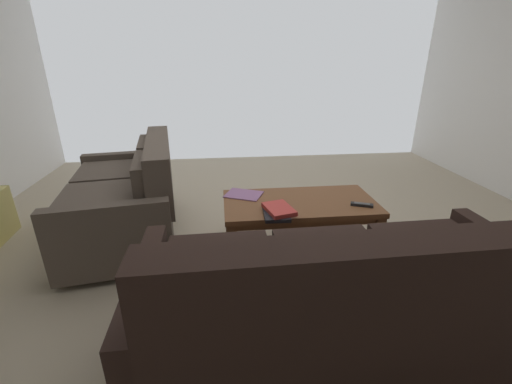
{
  "coord_description": "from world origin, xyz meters",
  "views": [
    {
      "loc": [
        0.42,
        2.42,
        1.45
      ],
      "look_at": [
        0.2,
        0.4,
        0.64
      ],
      "focal_mm": 23.26,
      "sensor_mm": 36.0,
      "label": 1
    }
  ],
  "objects_px": {
    "sofa_main": "(344,305)",
    "coffee_table": "(299,209)",
    "tv_remote": "(362,205)",
    "loose_magazine": "(244,194)",
    "book_stack": "(277,211)",
    "loveseat_near": "(129,198)"
  },
  "relations": [
    {
      "from": "book_stack",
      "to": "loose_magazine",
      "type": "relative_size",
      "value": 1.01
    },
    {
      "from": "tv_remote",
      "to": "loveseat_near",
      "type": "bearing_deg",
      "value": -16.81
    },
    {
      "from": "sofa_main",
      "to": "tv_remote",
      "type": "xyz_separation_m",
      "value": [
        -0.47,
        -0.94,
        0.08
      ]
    },
    {
      "from": "coffee_table",
      "to": "tv_remote",
      "type": "xyz_separation_m",
      "value": [
        -0.44,
        0.14,
        0.08
      ]
    },
    {
      "from": "loose_magazine",
      "to": "sofa_main",
      "type": "bearing_deg",
      "value": -139.1
    },
    {
      "from": "sofa_main",
      "to": "tv_remote",
      "type": "relative_size",
      "value": 11.79
    },
    {
      "from": "loose_magazine",
      "to": "tv_remote",
      "type": "bearing_deg",
      "value": -86.1
    },
    {
      "from": "book_stack",
      "to": "coffee_table",
      "type": "bearing_deg",
      "value": -134.41
    },
    {
      "from": "coffee_table",
      "to": "sofa_main",
      "type": "bearing_deg",
      "value": 88.06
    },
    {
      "from": "tv_remote",
      "to": "loose_magazine",
      "type": "relative_size",
      "value": 0.59
    },
    {
      "from": "sofa_main",
      "to": "loose_magazine",
      "type": "relative_size",
      "value": 7.01
    },
    {
      "from": "sofa_main",
      "to": "book_stack",
      "type": "distance_m",
      "value": 0.89
    },
    {
      "from": "book_stack",
      "to": "tv_remote",
      "type": "distance_m",
      "value": 0.65
    },
    {
      "from": "sofa_main",
      "to": "loveseat_near",
      "type": "distance_m",
      "value": 2.0
    },
    {
      "from": "sofa_main",
      "to": "book_stack",
      "type": "height_order",
      "value": "sofa_main"
    },
    {
      "from": "loveseat_near",
      "to": "tv_remote",
      "type": "xyz_separation_m",
      "value": [
        -1.81,
        0.55,
        0.09
      ]
    },
    {
      "from": "book_stack",
      "to": "loose_magazine",
      "type": "height_order",
      "value": "book_stack"
    },
    {
      "from": "sofa_main",
      "to": "coffee_table",
      "type": "bearing_deg",
      "value": -91.94
    },
    {
      "from": "coffee_table",
      "to": "book_stack",
      "type": "xyz_separation_m",
      "value": [
        0.21,
        0.21,
        0.09
      ]
    },
    {
      "from": "book_stack",
      "to": "loose_magazine",
      "type": "xyz_separation_m",
      "value": [
        0.21,
        -0.38,
        -0.02
      ]
    },
    {
      "from": "loveseat_near",
      "to": "coffee_table",
      "type": "relative_size",
      "value": 1.31
    },
    {
      "from": "sofa_main",
      "to": "coffee_table",
      "type": "relative_size",
      "value": 1.68
    }
  ]
}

